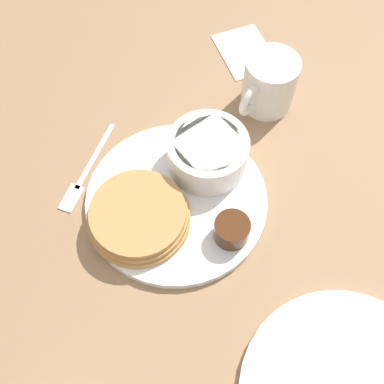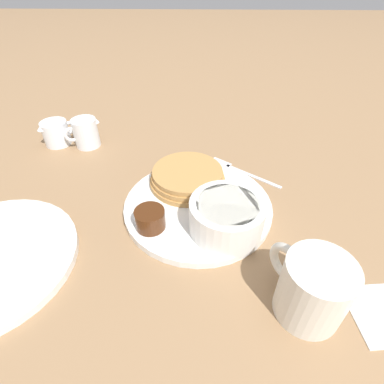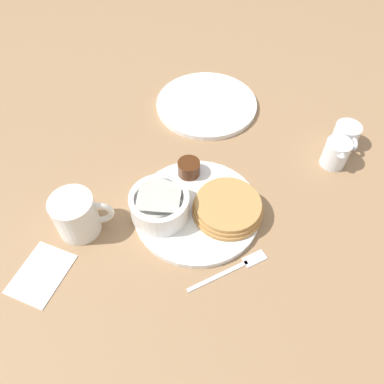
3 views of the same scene
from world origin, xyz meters
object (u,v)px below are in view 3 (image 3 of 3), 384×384
Objects in this scene: creamer_pitcher_near at (336,153)px; creamer_pitcher_far at (346,135)px; plate at (197,210)px; fork at (237,267)px; bowl at (160,205)px; coffee_mug at (77,215)px.

creamer_pitcher_near is 0.07m from creamer_pitcher_far.
fork is (0.07, 0.11, -0.00)m from plate.
creamer_pitcher_far is (-0.07, 0.01, -0.00)m from creamer_pitcher_near.
creamer_pitcher_far is 0.49× the size of fork.
bowl reaches higher than plate.
bowl is 1.10× the size of coffee_mug.
plate is at bearing -122.83° from fork.
bowl is 0.15m from coffee_mug.
creamer_pitcher_near is 0.33m from fork.
creamer_pitcher_near is 0.54× the size of fork.
plate is 0.31m from creamer_pitcher_near.
bowl is 1.70× the size of creamer_pitcher_far.
bowl is at bearing -52.82° from plate.
fork is (0.03, 0.17, -0.04)m from bowl.
plate is 3.43× the size of creamer_pitcher_near.
coffee_mug is 1.54× the size of creamer_pitcher_far.
coffee_mug is at bearing -78.91° from fork.
fork is at bearing 101.09° from coffee_mug.
fork is (0.38, -0.09, -0.02)m from creamer_pitcher_far.
creamer_pitcher_far is (-0.35, 0.26, -0.01)m from bowl.
plate is 0.14m from fork.
fork is at bearing 79.37° from bowl.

